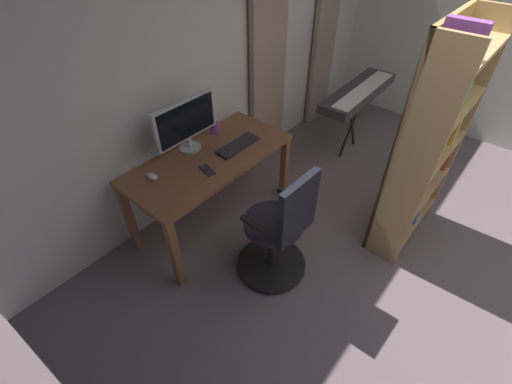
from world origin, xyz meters
TOP-DOWN VIEW (x-y plane):
  - ground_plane at (0.00, 0.00)m, footprint 6.80×6.80m
  - back_room_partition at (0.00, -2.62)m, footprint 4.83×0.10m
  - curtain_left_panel at (-1.54, -2.51)m, footprint 0.41×0.06m
  - curtain_right_panel at (-0.49, -2.51)m, footprint 0.50×0.06m
  - desk at (0.71, -2.14)m, footprint 1.41×0.65m
  - office_chair at (0.80, -1.34)m, footprint 0.56×0.56m
  - computer_monitor at (0.73, -2.35)m, footprint 0.60×0.18m
  - computer_keyboard at (0.46, -2.06)m, footprint 0.40×0.14m
  - computer_mouse at (1.18, -2.26)m, footprint 0.06×0.10m
  - cell_phone_by_monitor at (0.85, -2.01)m, footprint 0.10×0.16m
  - mug_coffee at (0.42, -2.37)m, footprint 0.13×0.09m
  - bookshelf at (-0.28, -0.83)m, footprint 0.81×0.30m
  - piano_keyboard at (-1.11, -1.77)m, footprint 1.19×0.36m

SIDE VIEW (x-z plane):
  - ground_plane at x=0.00m, z-range 0.00..0.00m
  - office_chair at x=0.80m, z-range -0.04..0.99m
  - desk at x=0.71m, z-range 0.27..1.00m
  - piano_keyboard at x=-1.11m, z-range 0.33..1.11m
  - cell_phone_by_monitor at x=0.85m, z-range 0.73..0.74m
  - computer_keyboard at x=0.46m, z-range 0.73..0.76m
  - computer_mouse at x=1.18m, z-range 0.73..0.77m
  - mug_coffee at x=0.42m, z-range 0.73..0.82m
  - bookshelf at x=-0.28m, z-range -0.01..1.83m
  - computer_monitor at x=0.73m, z-range 0.76..1.19m
  - curtain_left_panel at x=-1.54m, z-range 0.00..2.16m
  - curtain_right_panel at x=-0.49m, z-range 0.00..2.16m
  - back_room_partition at x=0.00m, z-range 0.00..2.62m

